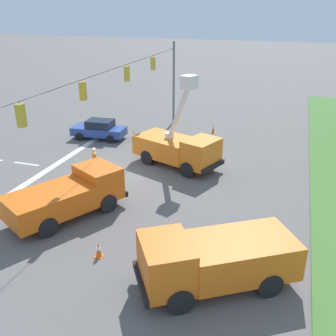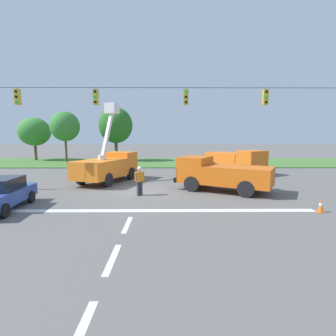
% 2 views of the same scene
% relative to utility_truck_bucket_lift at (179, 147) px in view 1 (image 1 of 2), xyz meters
% --- Properties ---
extents(ground_plane, '(200.00, 200.00, 0.00)m').
position_rel_utility_truck_bucket_lift_xyz_m(ground_plane, '(2.96, -3.49, -1.34)').
color(ground_plane, '#605E5B').
extents(lane_markings, '(17.60, 15.25, 0.01)m').
position_rel_utility_truck_bucket_lift_xyz_m(lane_markings, '(2.96, -9.52, -1.34)').
color(lane_markings, silver).
rests_on(lane_markings, ground).
extents(signal_gantry, '(26.20, 0.33, 7.20)m').
position_rel_utility_truck_bucket_lift_xyz_m(signal_gantry, '(2.97, -3.49, 3.24)').
color(signal_gantry, slate).
rests_on(signal_gantry, ground).
extents(utility_truck_bucket_lift, '(4.46, 6.46, 6.16)m').
position_rel_utility_truck_bucket_lift_xyz_m(utility_truck_bucket_lift, '(0.00, 0.00, 0.00)').
color(utility_truck_bucket_lift, orange).
rests_on(utility_truck_bucket_lift, ground).
extents(utility_truck_support_near, '(6.50, 5.08, 2.19)m').
position_rel_utility_truck_bucket_lift_xyz_m(utility_truck_support_near, '(8.14, -3.44, -0.20)').
color(utility_truck_support_near, orange).
rests_on(utility_truck_support_near, ground).
extents(utility_truck_support_far, '(5.38, 6.49, 2.26)m').
position_rel_utility_truck_bucket_lift_xyz_m(utility_truck_support_far, '(11.29, 4.84, -0.11)').
color(utility_truck_support_far, orange).
rests_on(utility_truck_support_far, ground).
extents(sedan_blue, '(2.14, 4.41, 1.56)m').
position_rel_utility_truck_bucket_lift_xyz_m(sedan_blue, '(-3.56, -7.78, -0.55)').
color(sedan_blue, '#2D4799').
rests_on(sedan_blue, ground).
extents(road_worker, '(0.56, 0.42, 1.77)m').
position_rel_utility_truck_bucket_lift_xyz_m(road_worker, '(2.94, -4.75, -0.34)').
color(road_worker, '#383842').
rests_on(road_worker, ground).
extents(traffic_cone_foreground_right, '(0.36, 0.36, 0.65)m').
position_rel_utility_truck_bucket_lift_xyz_m(traffic_cone_foreground_right, '(-8.08, 0.68, -1.03)').
color(traffic_cone_foreground_right, orange).
rests_on(traffic_cone_foreground_right, ground).
extents(traffic_cone_mid_left, '(0.36, 0.36, 0.70)m').
position_rel_utility_truck_bucket_lift_xyz_m(traffic_cone_mid_left, '(-4.49, -5.13, -1.00)').
color(traffic_cone_mid_left, orange).
rests_on(traffic_cone_mid_left, ground).
extents(traffic_cone_mid_right, '(0.36, 0.36, 0.70)m').
position_rel_utility_truck_bucket_lift_xyz_m(traffic_cone_mid_right, '(11.04, -0.31, -1.00)').
color(traffic_cone_mid_right, orange).
rests_on(traffic_cone_mid_right, ground).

